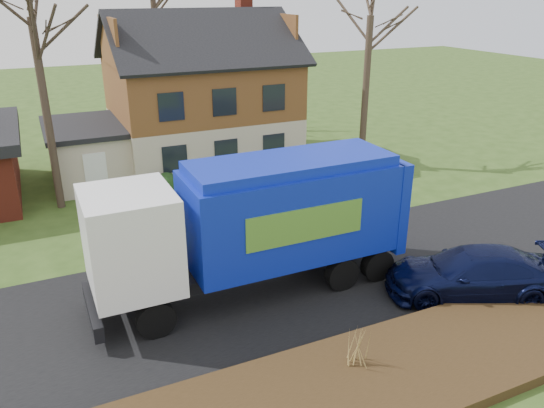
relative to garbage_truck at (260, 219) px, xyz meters
name	(u,v)px	position (x,y,z in m)	size (l,w,h in m)	color
ground	(278,284)	(0.64, -0.01, -2.46)	(120.00, 120.00, 0.00)	#2F4818
road	(278,284)	(0.64, -0.01, -2.45)	(80.00, 7.00, 0.02)	black
mulch_verge	(372,381)	(0.64, -5.31, -2.31)	(80.00, 3.50, 0.30)	#2F200F
main_house	(192,90)	(2.13, 13.90, 1.57)	(12.95, 8.95, 9.26)	#C3B39D
garbage_truck	(260,219)	(0.00, 0.00, 0.00)	(9.95, 2.72, 4.26)	black
silver_sedan	(230,219)	(0.50, 4.09, -1.73)	(1.54, 4.43, 1.46)	#AFB1B7
navy_wagon	(472,273)	(5.86, -3.12, -1.69)	(2.15, 5.29, 1.54)	black
grass_clump_mid	(358,347)	(0.57, -4.76, -1.67)	(0.35, 0.29, 0.98)	#9C8145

